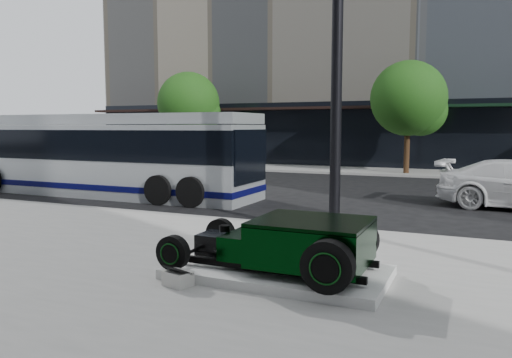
% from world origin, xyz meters
% --- Properties ---
extents(ground, '(120.00, 120.00, 0.00)m').
position_xyz_m(ground, '(0.00, 0.00, 0.00)').
color(ground, black).
rests_on(ground, ground).
extents(sidewalk_far, '(70.00, 4.00, 0.12)m').
position_xyz_m(sidewalk_far, '(0.00, 14.00, 0.06)').
color(sidewalk_far, gray).
rests_on(sidewalk_far, ground).
extents(street_trees, '(29.80, 3.80, 5.70)m').
position_xyz_m(street_trees, '(1.15, 13.07, 3.77)').
color(street_trees, black).
rests_on(street_trees, sidewalk_far).
extents(display_plinth, '(3.40, 1.80, 0.15)m').
position_xyz_m(display_plinth, '(1.56, -6.26, 0.20)').
color(display_plinth, silver).
rests_on(display_plinth, sidewalk_near).
extents(hot_rod, '(3.22, 2.00, 0.81)m').
position_xyz_m(hot_rod, '(1.89, -6.26, 0.70)').
color(hot_rod, black).
rests_on(hot_rod, display_plinth).
extents(info_plaque, '(0.46, 0.39, 0.31)m').
position_xyz_m(info_plaque, '(0.36, -7.29, 0.24)').
color(info_plaque, silver).
rests_on(info_plaque, sidewalk_near).
extents(lamppost, '(0.46, 0.46, 8.29)m').
position_xyz_m(lamppost, '(1.40, -2.32, 3.95)').
color(lamppost, black).
rests_on(lamppost, sidewalk_near).
extents(transit_bus, '(12.12, 2.88, 2.92)m').
position_xyz_m(transit_bus, '(-8.27, 0.97, 1.49)').
color(transit_bus, silver).
rests_on(transit_bus, ground).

